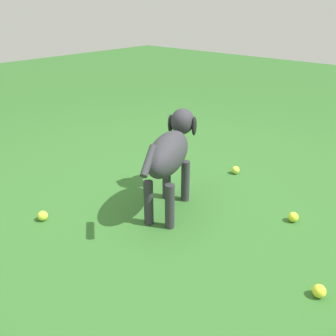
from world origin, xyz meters
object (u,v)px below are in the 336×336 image
(tennis_ball_0, at_px, (293,217))
(tennis_ball_2, at_px, (319,291))
(tennis_ball_1, at_px, (235,170))
(dog, at_px, (171,152))
(tennis_ball_3, at_px, (43,216))

(tennis_ball_0, bearing_deg, tennis_ball_2, 124.45)
(tennis_ball_1, height_order, tennis_ball_2, same)
(tennis_ball_1, bearing_deg, tennis_ball_2, 138.67)
(dog, relative_size, tennis_ball_0, 13.17)
(tennis_ball_3, bearing_deg, tennis_ball_1, -111.51)
(tennis_ball_2, xyz_separation_m, tennis_ball_3, (1.61, 0.53, 0.00))
(tennis_ball_1, bearing_deg, tennis_ball_3, 68.49)
(tennis_ball_3, bearing_deg, tennis_ball_2, -161.97)
(tennis_ball_1, bearing_deg, dog, 86.04)
(dog, xyz_separation_m, tennis_ball_3, (0.52, 0.68, -0.38))
(tennis_ball_0, relative_size, tennis_ball_3, 1.00)
(dog, bearing_deg, tennis_ball_2, -121.78)
(tennis_ball_1, xyz_separation_m, tennis_ball_2, (-1.04, 0.92, 0.00))
(tennis_ball_0, bearing_deg, tennis_ball_1, -28.94)
(tennis_ball_2, bearing_deg, tennis_ball_3, 18.03)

